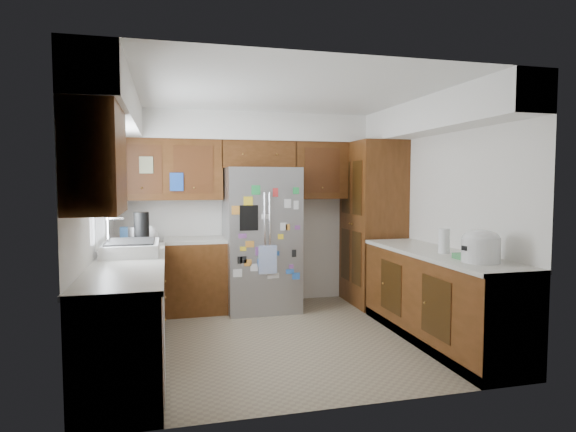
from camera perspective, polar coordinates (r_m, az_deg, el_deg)
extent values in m
plane|color=gray|center=(5.15, -0.52, -14.29)|extent=(3.60, 3.60, 0.00)
cube|color=silver|center=(6.47, -3.88, 0.73)|extent=(3.60, 0.04, 2.50)
cube|color=silver|center=(4.81, -21.84, -0.67)|extent=(0.04, 3.20, 2.50)
cube|color=silver|center=(5.61, 17.64, 0.05)|extent=(0.04, 3.20, 2.50)
cube|color=silver|center=(3.38, 5.91, -2.27)|extent=(3.60, 0.04, 2.50)
cube|color=white|center=(4.97, -0.53, 14.33)|extent=(3.60, 3.20, 0.02)
cube|color=white|center=(6.31, -3.61, 10.43)|extent=(3.60, 0.38, 0.35)
cube|color=white|center=(4.83, -19.89, 12.19)|extent=(0.38, 3.20, 0.35)
cube|color=white|center=(5.55, 16.18, 11.17)|extent=(0.38, 3.20, 0.35)
cube|color=#47270D|center=(6.19, -14.06, 5.34)|extent=(1.33, 0.34, 0.75)
cube|color=#47270D|center=(6.60, 6.16, 5.34)|extent=(1.33, 0.34, 0.75)
cube|color=#47270D|center=(3.64, -21.79, 6.19)|extent=(0.34, 0.85, 0.75)
cube|color=white|center=(4.90, -21.65, 3.51)|extent=(0.02, 0.90, 1.05)
cube|color=white|center=(4.89, -21.21, 3.52)|extent=(0.01, 1.02, 1.15)
cube|color=#1E4CB0|center=(6.00, -13.07, 3.97)|extent=(0.16, 0.02, 0.22)
cube|color=beige|center=(6.00, -16.46, 5.82)|extent=(0.16, 0.02, 0.20)
cube|color=#47270D|center=(4.62, -18.32, -10.97)|extent=(0.60, 2.60, 0.88)
cube|color=#47270D|center=(6.18, -10.94, -7.06)|extent=(0.75, 0.60, 0.88)
cube|color=beige|center=(4.52, -18.45, -5.33)|extent=(0.63, 2.60, 0.04)
cube|color=beige|center=(6.11, -11.00, -2.82)|extent=(0.75, 0.60, 0.04)
cube|color=black|center=(4.73, -18.21, -15.54)|extent=(0.60, 2.60, 0.10)
cube|color=white|center=(3.79, -14.50, -13.93)|extent=(0.01, 0.58, 0.80)
cube|color=#47270D|center=(5.17, 17.39, -9.34)|extent=(0.60, 2.25, 0.88)
cube|color=beige|center=(5.09, 17.50, -4.29)|extent=(0.63, 2.25, 0.04)
cube|color=black|center=(5.28, 17.30, -13.47)|extent=(0.60, 2.25, 0.10)
cube|color=#47270D|center=(6.50, 9.99, -0.85)|extent=(0.60, 0.90, 2.15)
cube|color=#939498|center=(6.11, -3.20, -2.75)|extent=(0.90, 0.75, 1.80)
cylinder|color=silver|center=(5.71, -2.75, -1.71)|extent=(0.02, 0.02, 0.90)
cylinder|color=silver|center=(5.72, -2.16, -1.70)|extent=(0.02, 0.02, 0.90)
cube|color=black|center=(5.67, -4.66, -0.24)|extent=(0.22, 0.01, 0.30)
cube|color=white|center=(5.75, -2.42, -5.19)|extent=(0.22, 0.01, 0.34)
cube|color=white|center=(5.79, 0.96, 1.31)|extent=(0.06, 0.00, 0.10)
cube|color=green|center=(5.67, -3.83, 3.09)|extent=(0.10, 0.00, 0.11)
cube|color=#8C4C99|center=(5.85, 0.39, -6.00)|extent=(0.06, 0.00, 0.05)
cube|color=orange|center=(5.73, -4.77, -5.55)|extent=(0.09, 0.00, 0.08)
cube|color=white|center=(5.77, -0.51, -1.26)|extent=(0.08, 0.00, 0.09)
cube|color=yellow|center=(5.66, -4.74, 1.78)|extent=(0.11, 0.00, 0.11)
cube|color=white|center=(5.71, -2.71, -0.08)|extent=(0.09, 0.00, 0.06)
cube|color=orange|center=(5.78, -0.03, -1.33)|extent=(0.05, 0.00, 0.07)
cube|color=#8C4C99|center=(5.76, -2.64, -4.45)|extent=(0.07, 0.00, 0.05)
cube|color=black|center=(5.72, -5.31, -5.19)|extent=(0.08, 0.00, 0.08)
cube|color=orange|center=(5.70, -4.55, -3.35)|extent=(0.10, 0.00, 0.08)
cube|color=red|center=(5.72, -1.49, 2.81)|extent=(0.07, 0.00, 0.10)
cube|color=#8C4C99|center=(5.74, -3.37, -4.19)|extent=(0.11, 0.00, 0.10)
cube|color=blue|center=(5.78, -1.47, -4.45)|extent=(0.09, 0.00, 0.06)
cube|color=blue|center=(5.76, -3.13, -5.54)|extent=(0.10, 0.00, 0.10)
cube|color=white|center=(5.83, -1.50, -7.06)|extent=(0.09, 0.00, 0.07)
cube|color=white|center=(5.74, -6.00, -6.75)|extent=(0.11, 0.00, 0.09)
cube|color=white|center=(5.81, -2.19, -6.98)|extent=(0.05, 0.00, 0.10)
cube|color=#8C4C99|center=(5.81, 1.13, -1.37)|extent=(0.07, 0.00, 0.05)
cube|color=yellow|center=(5.70, -5.33, -3.89)|extent=(0.07, 0.00, 0.05)
cube|color=blue|center=(5.89, 0.95, -7.13)|extent=(0.10, 0.00, 0.08)
cube|color=black|center=(5.84, 0.72, -4.45)|extent=(0.05, 0.00, 0.09)
cube|color=white|center=(5.76, -0.04, 1.48)|extent=(0.08, 0.00, 0.10)
cube|color=orange|center=(5.64, -6.18, 0.69)|extent=(0.10, 0.00, 0.10)
cube|color=green|center=(5.78, 0.95, 3.02)|extent=(0.07, 0.00, 0.08)
cube|color=white|center=(5.76, -4.03, -6.11)|extent=(0.09, 0.00, 0.09)
cube|color=green|center=(5.75, -3.15, -4.90)|extent=(0.08, 0.00, 0.07)
cube|color=yellow|center=(5.77, -0.87, -2.47)|extent=(0.07, 0.00, 0.06)
cube|color=blue|center=(5.86, 0.23, -6.60)|extent=(0.10, 0.00, 0.06)
cube|color=black|center=(5.71, -5.74, -5.23)|extent=(0.05, 0.00, 0.09)
cube|color=#8C4C99|center=(5.68, -5.41, -2.37)|extent=(0.10, 0.00, 0.06)
cube|color=#47270D|center=(6.30, -3.63, 7.24)|extent=(0.96, 0.34, 0.35)
sphere|color=#1832BC|center=(6.30, -6.64, 10.01)|extent=(0.26, 0.26, 0.26)
cylinder|color=black|center=(6.29, -2.84, 9.55)|extent=(0.27, 0.27, 0.15)
ellipsoid|color=#333338|center=(6.30, -2.84, 10.24)|extent=(0.25, 0.25, 0.11)
cube|color=white|center=(4.91, -18.12, -3.66)|extent=(0.52, 0.70, 0.12)
cube|color=black|center=(4.90, -18.14, -2.91)|extent=(0.44, 0.60, 0.02)
cylinder|color=silver|center=(4.91, -20.49, -1.84)|extent=(0.02, 0.02, 0.30)
cylinder|color=silver|center=(4.89, -19.83, -0.31)|extent=(0.16, 0.02, 0.02)
cube|color=yellow|center=(4.71, -16.22, -4.43)|extent=(0.10, 0.18, 0.04)
cube|color=black|center=(5.42, -16.93, -3.04)|extent=(0.18, 0.14, 0.10)
cylinder|color=black|center=(5.40, -16.97, -1.04)|extent=(0.16, 0.16, 0.28)
cylinder|color=#939498|center=(5.68, -17.74, -2.24)|extent=(0.14, 0.14, 0.20)
sphere|color=white|center=(5.75, -16.16, -2.12)|extent=(0.20, 0.20, 0.20)
cube|color=#3F72B2|center=(5.90, -18.59, -2.12)|extent=(0.14, 0.10, 0.18)
cube|color=#BFB28C|center=(6.02, -16.25, -2.14)|extent=(0.10, 0.08, 0.14)
cylinder|color=white|center=(5.27, -18.32, -3.21)|extent=(0.08, 0.08, 0.11)
cylinder|color=white|center=(4.53, 21.87, -3.76)|extent=(0.32, 0.32, 0.22)
ellipsoid|color=white|center=(4.52, 21.91, -2.40)|extent=(0.31, 0.31, 0.14)
cube|color=black|center=(4.44, 20.29, -3.59)|extent=(0.04, 0.06, 0.04)
cylinder|color=white|center=(4.98, 18.02, -2.83)|extent=(0.11, 0.11, 0.24)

